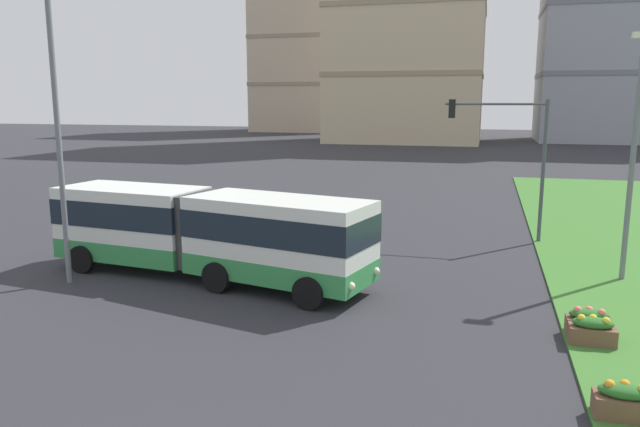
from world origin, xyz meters
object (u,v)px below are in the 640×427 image
object	(u,v)px
flower_planter_2	(624,401)
traffic_light_far_right	(510,144)
streetlight_left	(57,125)
streetlight_median	(634,148)
articulated_bus	(207,232)
flower_planter_3	(592,330)
apartment_tower_west	(309,18)
flower_planter_4	(589,322)

from	to	relation	value
flower_planter_2	traffic_light_far_right	world-z (taller)	traffic_light_far_right
streetlight_left	streetlight_median	xyz separation A→B (m)	(18.12, 5.13, -0.76)
articulated_bus	streetlight_left	xyz separation A→B (m)	(-4.34, -1.68, 3.66)
traffic_light_far_right	flower_planter_3	bearing A→B (deg)	-81.24
flower_planter_3	apartment_tower_west	world-z (taller)	apartment_tower_west
articulated_bus	apartment_tower_west	size ratio (longest dim) A/B	0.27
traffic_light_far_right	flower_planter_4	bearing A→B (deg)	-80.76
articulated_bus	streetlight_left	world-z (taller)	streetlight_left
streetlight_left	streetlight_median	distance (m)	18.85
articulated_bus	streetlight_median	distance (m)	14.50
flower_planter_3	streetlight_median	distance (m)	7.81
apartment_tower_west	streetlight_left	bearing A→B (deg)	-78.17
flower_planter_3	streetlight_left	distance (m)	16.98
articulated_bus	flower_planter_2	bearing A→B (deg)	-29.21
articulated_bus	traffic_light_far_right	distance (m)	13.58
flower_planter_2	flower_planter_3	bearing A→B (deg)	90.00
streetlight_left	streetlight_median	size ratio (longest dim) A/B	1.18
traffic_light_far_right	streetlight_median	size ratio (longest dim) A/B	0.74
flower_planter_2	flower_planter_3	world-z (taller)	same
streetlight_left	articulated_bus	bearing A→B (deg)	21.13
articulated_bus	flower_planter_2	size ratio (longest dim) A/B	10.92
flower_planter_3	flower_planter_4	size ratio (longest dim) A/B	1.00
flower_planter_3	apartment_tower_west	size ratio (longest dim) A/B	0.02
articulated_bus	traffic_light_far_right	world-z (taller)	traffic_light_far_right
articulated_bus	streetlight_left	bearing A→B (deg)	-158.87
flower_planter_2	streetlight_left	size ratio (longest dim) A/B	0.11
flower_planter_2	streetlight_median	bearing A→B (deg)	79.34
flower_planter_3	flower_planter_4	xyz separation A→B (m)	(0.00, 0.62, 0.00)
articulated_bus	flower_planter_4	distance (m)	12.16
flower_planter_3	apartment_tower_west	bearing A→B (deg)	109.97
flower_planter_3	traffic_light_far_right	xyz separation A→B (m)	(-1.79, 11.61, 3.81)
articulated_bus	flower_planter_3	bearing A→B (deg)	-13.70
articulated_bus	flower_planter_4	size ratio (longest dim) A/B	10.92
flower_planter_4	streetlight_median	xyz separation A→B (m)	(1.90, 5.73, 4.13)
traffic_light_far_right	apartment_tower_west	bearing A→B (deg)	111.29
streetlight_median	flower_planter_3	bearing A→B (deg)	-106.66
streetlight_left	flower_planter_4	bearing A→B (deg)	-2.10
articulated_bus	flower_planter_2	distance (m)	13.66
traffic_light_far_right	streetlight_left	bearing A→B (deg)	-144.25
traffic_light_far_right	flower_planter_2	bearing A→B (deg)	-83.36
flower_planter_2	streetlight_left	xyz separation A→B (m)	(-16.22, 4.96, 4.88)
flower_planter_3	flower_planter_2	bearing A→B (deg)	-90.00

